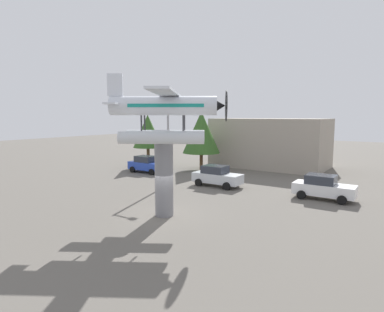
# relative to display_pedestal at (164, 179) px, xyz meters

# --- Properties ---
(ground_plane) EXTENTS (140.00, 140.00, 0.00)m
(ground_plane) POSITION_rel_display_pedestal_xyz_m (0.00, 0.00, -2.21)
(ground_plane) COLOR #605B54
(display_pedestal) EXTENTS (1.10, 1.10, 4.42)m
(display_pedestal) POSITION_rel_display_pedestal_xyz_m (0.00, 0.00, 0.00)
(display_pedestal) COLOR slate
(display_pedestal) RESTS_ON ground
(floatplane_monument) EXTENTS (7.02, 9.44, 4.00)m
(floatplane_monument) POSITION_rel_display_pedestal_xyz_m (0.11, 0.07, 3.88)
(floatplane_monument) COLOR silver
(floatplane_monument) RESTS_ON display_pedestal
(car_near_blue) EXTENTS (4.20, 2.02, 1.76)m
(car_near_blue) POSITION_rel_display_pedestal_xyz_m (-10.95, 10.75, -1.33)
(car_near_blue) COLOR #2847B7
(car_near_blue) RESTS_ON ground
(car_mid_silver) EXTENTS (4.20, 2.02, 1.76)m
(car_mid_silver) POSITION_rel_display_pedestal_xyz_m (-1.47, 9.00, -1.33)
(car_mid_silver) COLOR silver
(car_mid_silver) RESTS_ON ground
(car_far_white) EXTENTS (4.20, 2.02, 1.76)m
(car_far_white) POSITION_rel_display_pedestal_xyz_m (7.08, 9.43, -1.33)
(car_far_white) COLOR white
(car_far_white) RESTS_ON ground
(streetlight_primary) EXTENTS (1.84, 0.28, 7.20)m
(streetlight_primary) POSITION_rel_display_pedestal_xyz_m (-5.01, 7.08, 2.01)
(streetlight_primary) COLOR gray
(streetlight_primary) RESTS_ON ground
(storefront_building) EXTENTS (12.74, 7.25, 5.67)m
(storefront_building) POSITION_rel_display_pedestal_xyz_m (-1.67, 22.00, 0.62)
(storefront_building) COLOR #9E9384
(storefront_building) RESTS_ON ground
(tree_west) EXTENTS (3.44, 3.44, 6.13)m
(tree_west) POSITION_rel_display_pedestal_xyz_m (-13.37, 13.66, 1.99)
(tree_west) COLOR brown
(tree_west) RESTS_ON ground
(tree_east) EXTENTS (4.13, 4.13, 6.49)m
(tree_east) POSITION_rel_display_pedestal_xyz_m (-7.09, 15.39, 1.98)
(tree_east) COLOR brown
(tree_east) RESTS_ON ground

